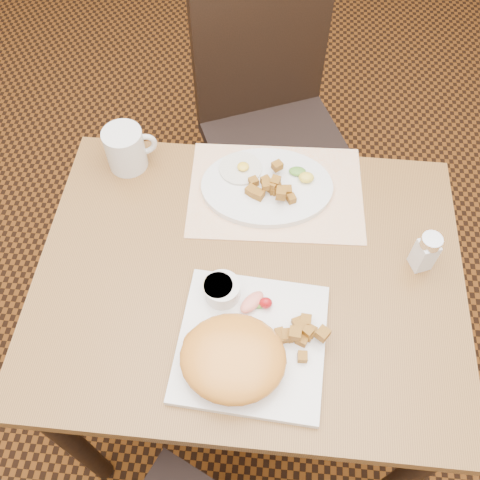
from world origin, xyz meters
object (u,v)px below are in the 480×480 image
salt_shaker (426,252)px  plate_oval (267,187)px  table (248,297)px  chair_far (271,114)px  coffee_mug (126,149)px  plate_square (251,343)px

salt_shaker → plate_oval: bearing=153.1°
table → chair_far: bearing=89.1°
chair_far → plate_oval: (0.01, -0.47, 0.22)m
chair_far → coffee_mug: size_ratio=8.12×
table → plate_square: bearing=-83.5°
plate_square → plate_oval: size_ratio=0.92×
coffee_mug → plate_oval: bearing=-8.1°
plate_oval → coffee_mug: size_ratio=2.55×
coffee_mug → table: bearing=-41.2°
table → coffee_mug: bearing=138.8°
chair_far → table: bearing=65.6°
salt_shaker → plate_square: bearing=-147.7°
plate_oval → salt_shaker: size_ratio=3.05×
chair_far → salt_shaker: size_ratio=9.70×
chair_far → plate_square: (0.01, -0.85, 0.22)m
table → plate_square: size_ratio=3.21×
table → plate_oval: plate_oval is taller
plate_square → coffee_mug: 0.55m
table → coffee_mug: coffee_mug is taller
plate_oval → plate_square: bearing=-90.5°
chair_far → plate_square: 0.88m
table → chair_far: chair_far is taller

